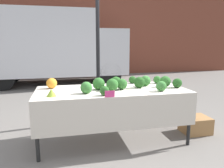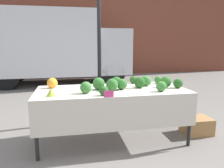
{
  "view_description": "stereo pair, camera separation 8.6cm",
  "coord_description": "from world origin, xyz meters",
  "px_view_note": "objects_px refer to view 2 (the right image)",
  "views": [
    {
      "loc": [
        -0.7,
        -3.12,
        1.49
      ],
      "look_at": [
        0.0,
        0.0,
        0.88
      ],
      "focal_mm": 35.0,
      "sensor_mm": 36.0,
      "label": 1
    },
    {
      "loc": [
        -0.62,
        -3.14,
        1.49
      ],
      "look_at": [
        0.0,
        0.0,
        0.88
      ],
      "focal_mm": 35.0,
      "sensor_mm": 36.0,
      "label": 2
    }
  ],
  "objects_px": {
    "price_sign": "(109,94)",
    "produce_crate": "(197,126)",
    "parked_truck": "(54,45)",
    "orange_cauliflower": "(52,83)"
  },
  "relations": [
    {
      "from": "price_sign",
      "to": "produce_crate",
      "type": "height_order",
      "value": "price_sign"
    },
    {
      "from": "price_sign",
      "to": "produce_crate",
      "type": "bearing_deg",
      "value": 15.41
    },
    {
      "from": "produce_crate",
      "to": "price_sign",
      "type": "bearing_deg",
      "value": -164.59
    },
    {
      "from": "parked_truck",
      "to": "price_sign",
      "type": "relative_size",
      "value": 39.51
    },
    {
      "from": "parked_truck",
      "to": "price_sign",
      "type": "xyz_separation_m",
      "value": [
        0.98,
        -5.57,
        -0.56
      ]
    },
    {
      "from": "orange_cauliflower",
      "to": "price_sign",
      "type": "relative_size",
      "value": 1.24
    },
    {
      "from": "parked_truck",
      "to": "orange_cauliflower",
      "type": "xyz_separation_m",
      "value": [
        0.23,
        -4.84,
        -0.52
      ]
    },
    {
      "from": "produce_crate",
      "to": "parked_truck",
      "type": "bearing_deg",
      "value": 116.33
    },
    {
      "from": "orange_cauliflower",
      "to": "price_sign",
      "type": "xyz_separation_m",
      "value": [
        0.75,
        -0.74,
        -0.04
      ]
    },
    {
      "from": "orange_cauliflower",
      "to": "produce_crate",
      "type": "xyz_separation_m",
      "value": [
        2.31,
        -0.31,
        -0.75
      ]
    }
  ]
}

